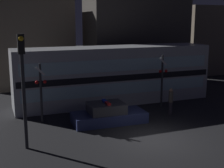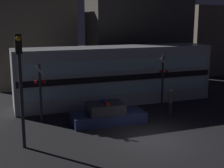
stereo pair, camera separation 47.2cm
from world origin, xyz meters
name	(u,v)px [view 2 (the right image)]	position (x,y,z in m)	size (l,w,h in m)	color
ground_plane	(152,140)	(0.00, 0.00, 0.00)	(120.00, 120.00, 0.00)	black
train	(115,75)	(0.91, 7.71, 2.07)	(14.53, 2.86, 4.14)	#B7BABF
police_car	(107,115)	(-1.22, 3.41, 0.49)	(4.43, 2.04, 1.33)	navy
pedestrian	(171,101)	(3.12, 3.47, 0.89)	(0.29, 0.29, 1.73)	#2D2833
crossing_signal_near	(163,79)	(3.50, 5.25, 2.02)	(0.67, 0.31, 3.67)	#2D2D33
crossing_signal_far	(40,90)	(-4.90, 4.89, 1.96)	(0.67, 0.31, 3.56)	#2D2D33
traffic_light_corner	(20,78)	(-6.22, 1.24, 3.43)	(0.30, 0.46, 5.43)	#2D2D33
building_left	(34,43)	(-3.82, 17.10, 3.88)	(7.09, 6.09, 7.76)	#726656
building_center	(139,39)	(5.57, 13.70, 4.25)	(9.38, 4.18, 8.51)	#47423D
building_right	(207,39)	(16.05, 17.27, 3.78)	(7.28, 6.38, 7.57)	#726656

